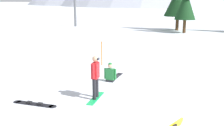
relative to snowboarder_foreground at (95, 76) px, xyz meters
The scene contains 5 objects.
ground_plane 2.88m from the snowboarder_foreground, 12.21° to the left, with size 800.00×800.00×0.00m, color silver.
snowboarder_foreground is the anchor object (origin of this frame).
snowboarder_midground 2.71m from the snowboarder_foreground, 98.31° to the left, with size 0.63×1.77×0.96m.
loose_snowboard_near_left 2.58m from the snowboarder_foreground, 142.13° to the right, with size 1.89×0.42×0.09m.
trail_marker_pole 5.90m from the snowboarder_foreground, 111.89° to the left, with size 0.06×0.06×1.47m, color orange.
Camera 1 is at (1.97, -10.12, 3.94)m, focal length 43.95 mm.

